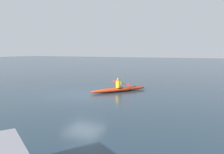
# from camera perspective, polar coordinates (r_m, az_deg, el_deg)

# --- Properties ---
(ground_plane) EXTENTS (160.00, 160.00, 0.00)m
(ground_plane) POSITION_cam_1_polar(r_m,az_deg,el_deg) (15.26, -7.23, -4.65)
(ground_plane) COLOR #233847
(kayak) EXTENTS (3.36, 4.03, 0.30)m
(kayak) POSITION_cam_1_polar(r_m,az_deg,el_deg) (16.53, 1.83, -3.18)
(kayak) COLOR red
(kayak) RESTS_ON ground
(kayaker) EXTENTS (1.95, 1.54, 0.72)m
(kayaker) POSITION_cam_1_polar(r_m,az_deg,el_deg) (16.43, 1.68, -1.67)
(kayaker) COLOR yellow
(kayaker) RESTS_ON kayak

